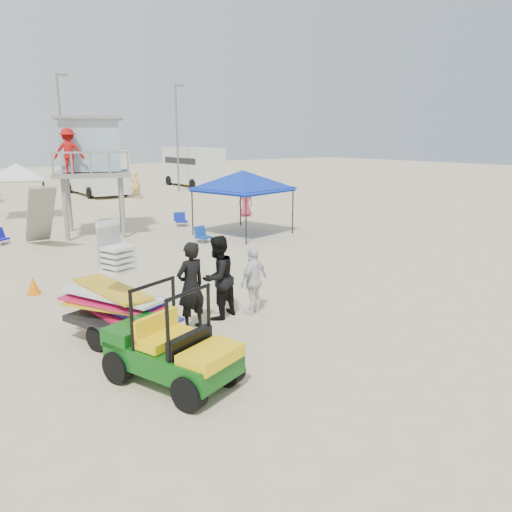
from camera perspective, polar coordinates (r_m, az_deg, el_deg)
ground at (r=10.13m, az=8.05°, el=-10.77°), size 140.00×140.00×0.00m
utility_cart at (r=8.62m, az=-9.61°, el=-9.54°), size 1.78×2.48×1.71m
surf_trailer at (r=10.59m, az=-15.45°, el=-4.79°), size 1.93×2.66×2.22m
man_left at (r=10.91m, az=-7.47°, el=-3.45°), size 0.78×0.57×1.96m
man_mid at (r=11.54m, az=-4.40°, el=-2.46°), size 1.14×1.01×1.95m
man_right at (r=11.84m, az=-0.26°, el=-2.82°), size 1.03×0.68×1.63m
lifeguard_tower at (r=22.56m, az=-18.69°, el=11.46°), size 3.90×3.90×4.86m
canopy_blue at (r=21.49m, az=-1.53°, el=9.38°), size 3.88×3.88×3.16m
canopy_white_c at (r=28.83m, az=-25.78°, el=9.23°), size 3.22×3.22×3.22m
cone_near at (r=14.70m, az=-24.11°, el=-3.07°), size 0.34×0.34×0.50m
beach_chair_b at (r=20.18m, az=-6.23°, el=2.45°), size 0.64×0.69×0.64m
beach_chair_c at (r=24.08m, az=-8.62°, el=4.17°), size 0.71×0.79×0.64m
rv_mid_right at (r=38.66m, az=-17.92°, el=9.35°), size 2.64×7.00×3.25m
rv_far_right at (r=43.75m, az=-7.24°, el=10.28°), size 2.64×6.60×3.25m
light_pole_left at (r=34.84m, az=-21.28°, el=12.34°), size 0.14×0.14×8.00m
light_pole_right at (r=39.62m, az=-9.00°, el=13.09°), size 0.14×0.14×8.00m
distant_beachgoers at (r=26.87m, az=-23.03°, el=5.33°), size 19.29×11.69×1.82m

